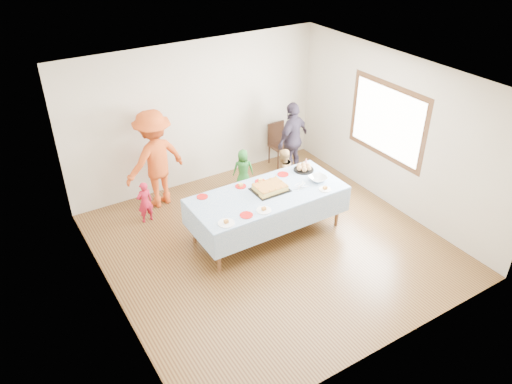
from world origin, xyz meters
TOP-DOWN VIEW (x-y plane):
  - ground at (0.00, 0.00)m, footprint 5.00×5.00m
  - room_walls at (0.05, 0.00)m, footprint 5.04×5.04m
  - party_table at (0.12, 0.29)m, footprint 2.50×1.10m
  - birthday_cake at (0.20, 0.34)m, footprint 0.56×0.43m
  - rolls_tray at (1.05, 0.59)m, footprint 0.35×0.35m
  - punch_bowl at (1.04, 0.18)m, footprint 0.29×0.29m
  - party_hat at (1.17, 0.69)m, footprint 0.09×0.09m
  - fork_pile at (0.67, 0.16)m, footprint 0.24×0.18m
  - plate_red_far_a at (-0.81, 0.72)m, footprint 0.18×0.18m
  - plate_red_far_b at (-0.14, 0.69)m, footprint 0.18×0.18m
  - plate_red_far_c at (0.21, 0.64)m, footprint 0.19×0.19m
  - plate_red_far_d at (0.66, 0.65)m, footprint 0.19×0.19m
  - plate_red_near at (-0.49, -0.08)m, footprint 0.20×0.20m
  - plate_white_left at (-0.84, -0.10)m, footprint 0.25×0.25m
  - plate_white_mid at (-0.20, -0.10)m, footprint 0.23×0.23m
  - plate_white_right at (0.96, -0.11)m, footprint 0.20×0.20m
  - dining_chair at (1.67, 2.27)m, footprint 0.38×0.38m
  - toddler_left at (-1.44, 1.68)m, footprint 0.29×0.20m
  - toddler_mid at (0.53, 1.76)m, footprint 0.46×0.39m
  - toddler_right at (1.03, 1.17)m, footprint 0.51×0.43m
  - adult_left at (-1.02, 2.11)m, footprint 1.27×0.90m
  - adult_right at (1.64, 1.75)m, footprint 0.95×0.64m

SIDE VIEW (x-z plane):
  - ground at x=0.00m, z-range 0.00..0.00m
  - toddler_left at x=-1.44m, z-range 0.00..0.76m
  - toddler_mid at x=0.53m, z-range 0.00..0.80m
  - toddler_right at x=1.03m, z-range 0.00..0.93m
  - dining_chair at x=1.67m, z-range 0.05..0.92m
  - party_table at x=0.12m, z-range 0.33..1.11m
  - adult_right at x=1.64m, z-range 0.00..1.50m
  - plate_red_far_a at x=-0.81m, z-range 0.78..0.79m
  - plate_red_far_b at x=-0.14m, z-range 0.78..0.79m
  - plate_red_far_c at x=0.21m, z-range 0.78..0.79m
  - plate_red_far_d at x=0.66m, z-range 0.78..0.79m
  - plate_red_near at x=-0.49m, z-range 0.78..0.79m
  - plate_white_left at x=-0.84m, z-range 0.78..0.79m
  - plate_white_mid at x=-0.20m, z-range 0.78..0.79m
  - plate_white_right at x=0.96m, z-range 0.78..0.79m
  - fork_pile at x=0.67m, z-range 0.78..0.85m
  - punch_bowl at x=1.04m, z-range 0.78..0.85m
  - rolls_tray at x=1.05m, z-range 0.77..0.88m
  - birthday_cake at x=0.20m, z-range 0.78..0.88m
  - party_hat at x=1.17m, z-range 0.78..0.94m
  - adult_left at x=-1.02m, z-range 0.00..1.78m
  - room_walls at x=0.05m, z-range 0.41..3.13m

